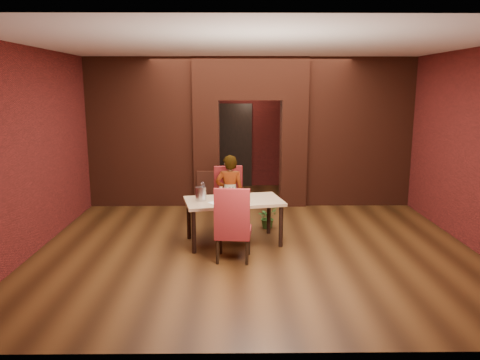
{
  "coord_description": "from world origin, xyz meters",
  "views": [
    {
      "loc": [
        -0.33,
        -8.19,
        2.58
      ],
      "look_at": [
        -0.24,
        0.0,
        0.94
      ],
      "focal_mm": 35.0,
      "sensor_mm": 36.0,
      "label": 1
    }
  ],
  "objects_px": {
    "person_seated": "(230,194)",
    "chair_far": "(230,199)",
    "wine_glass_b": "(231,193)",
    "wine_bucket": "(201,194)",
    "wine_glass_a": "(221,193)",
    "water_bottle": "(203,190)",
    "chair_near": "(233,223)",
    "wine_glass_c": "(243,195)",
    "potted_plant": "(268,217)",
    "dining_table": "(234,221)"
  },
  "relations": [
    {
      "from": "chair_near",
      "to": "potted_plant",
      "type": "bearing_deg",
      "value": -106.06
    },
    {
      "from": "person_seated",
      "to": "wine_glass_c",
      "type": "bearing_deg",
      "value": 108.18
    },
    {
      "from": "person_seated",
      "to": "wine_bucket",
      "type": "distance_m",
      "value": 0.8
    },
    {
      "from": "wine_bucket",
      "to": "water_bottle",
      "type": "relative_size",
      "value": 0.79
    },
    {
      "from": "wine_glass_a",
      "to": "wine_glass_b",
      "type": "xyz_separation_m",
      "value": [
        0.17,
        -0.1,
        0.01
      ]
    },
    {
      "from": "water_bottle",
      "to": "potted_plant",
      "type": "relative_size",
      "value": 0.7
    },
    {
      "from": "chair_far",
      "to": "wine_glass_a",
      "type": "distance_m",
      "value": 0.66
    },
    {
      "from": "water_bottle",
      "to": "wine_glass_a",
      "type": "bearing_deg",
      "value": 3.3
    },
    {
      "from": "wine_glass_a",
      "to": "wine_glass_b",
      "type": "bearing_deg",
      "value": -29.88
    },
    {
      "from": "wine_glass_c",
      "to": "wine_bucket",
      "type": "height_order",
      "value": "wine_bucket"
    },
    {
      "from": "person_seated",
      "to": "wine_glass_b",
      "type": "relative_size",
      "value": 6.83
    },
    {
      "from": "person_seated",
      "to": "chair_far",
      "type": "bearing_deg",
      "value": -90.31
    },
    {
      "from": "chair_near",
      "to": "chair_far",
      "type": "bearing_deg",
      "value": -82.26
    },
    {
      "from": "chair_near",
      "to": "water_bottle",
      "type": "distance_m",
      "value": 1.07
    },
    {
      "from": "chair_near",
      "to": "wine_glass_c",
      "type": "height_order",
      "value": "chair_near"
    },
    {
      "from": "water_bottle",
      "to": "dining_table",
      "type": "bearing_deg",
      "value": -11.76
    },
    {
      "from": "person_seated",
      "to": "wine_glass_c",
      "type": "height_order",
      "value": "person_seated"
    },
    {
      "from": "dining_table",
      "to": "wine_glass_c",
      "type": "distance_m",
      "value": 0.51
    },
    {
      "from": "person_seated",
      "to": "wine_glass_a",
      "type": "distance_m",
      "value": 0.51
    },
    {
      "from": "person_seated",
      "to": "dining_table",
      "type": "bearing_deg",
      "value": 97.71
    },
    {
      "from": "wine_glass_b",
      "to": "wine_glass_a",
      "type": "bearing_deg",
      "value": 150.12
    },
    {
      "from": "chair_near",
      "to": "wine_glass_b",
      "type": "distance_m",
      "value": 0.85
    },
    {
      "from": "chair_near",
      "to": "wine_glass_c",
      "type": "distance_m",
      "value": 0.74
    },
    {
      "from": "person_seated",
      "to": "wine_bucket",
      "type": "height_order",
      "value": "person_seated"
    },
    {
      "from": "person_seated",
      "to": "potted_plant",
      "type": "bearing_deg",
      "value": -159.73
    },
    {
      "from": "dining_table",
      "to": "chair_far",
      "type": "bearing_deg",
      "value": 83.83
    },
    {
      "from": "chair_far",
      "to": "wine_glass_a",
      "type": "bearing_deg",
      "value": -112.77
    },
    {
      "from": "water_bottle",
      "to": "wine_glass_c",
      "type": "bearing_deg",
      "value": -18.12
    },
    {
      "from": "chair_far",
      "to": "chair_near",
      "type": "xyz_separation_m",
      "value": [
        0.07,
        -1.5,
        -0.0
      ]
    },
    {
      "from": "wine_glass_b",
      "to": "wine_bucket",
      "type": "distance_m",
      "value": 0.51
    },
    {
      "from": "wine_bucket",
      "to": "chair_far",
      "type": "bearing_deg",
      "value": 58.1
    },
    {
      "from": "dining_table",
      "to": "person_seated",
      "type": "xyz_separation_m",
      "value": [
        -0.07,
        0.6,
        0.33
      ]
    },
    {
      "from": "chair_far",
      "to": "wine_glass_c",
      "type": "distance_m",
      "value": 0.9
    },
    {
      "from": "chair_far",
      "to": "water_bottle",
      "type": "xyz_separation_m",
      "value": [
        -0.45,
        -0.61,
        0.31
      ]
    },
    {
      "from": "chair_far",
      "to": "wine_glass_c",
      "type": "relative_size",
      "value": 5.54
    },
    {
      "from": "dining_table",
      "to": "water_bottle",
      "type": "bearing_deg",
      "value": 156.7
    },
    {
      "from": "wine_glass_c",
      "to": "wine_glass_b",
      "type": "bearing_deg",
      "value": 144.17
    },
    {
      "from": "potted_plant",
      "to": "water_bottle",
      "type": "bearing_deg",
      "value": -147.27
    },
    {
      "from": "wine_glass_b",
      "to": "water_bottle",
      "type": "relative_size",
      "value": 0.72
    },
    {
      "from": "wine_glass_a",
      "to": "chair_near",
      "type": "bearing_deg",
      "value": -76.92
    },
    {
      "from": "wine_glass_a",
      "to": "water_bottle",
      "type": "distance_m",
      "value": 0.31
    },
    {
      "from": "wine_bucket",
      "to": "potted_plant",
      "type": "distance_m",
      "value": 1.6
    },
    {
      "from": "wine_glass_a",
      "to": "water_bottle",
      "type": "height_order",
      "value": "water_bottle"
    },
    {
      "from": "chair_near",
      "to": "wine_glass_a",
      "type": "height_order",
      "value": "chair_near"
    },
    {
      "from": "chair_near",
      "to": "wine_glass_a",
      "type": "distance_m",
      "value": 0.96
    },
    {
      "from": "chair_near",
      "to": "wine_glass_a",
      "type": "relative_size",
      "value": 6.17
    },
    {
      "from": "chair_near",
      "to": "potted_plant",
      "type": "relative_size",
      "value": 2.83
    },
    {
      "from": "wine_glass_b",
      "to": "wine_bucket",
      "type": "bearing_deg",
      "value": -172.8
    },
    {
      "from": "wine_glass_b",
      "to": "wine_bucket",
      "type": "xyz_separation_m",
      "value": [
        -0.5,
        -0.06,
        0.01
      ]
    },
    {
      "from": "wine_glass_a",
      "to": "wine_glass_c",
      "type": "bearing_deg",
      "value": -33.05
    }
  ]
}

